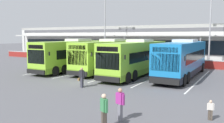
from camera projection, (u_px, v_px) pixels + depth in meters
ground_plane at (91, 82)px, 21.52m from camera, size 200.00×200.00×0.00m
terminal_building at (172, 42)px, 44.51m from camera, size 70.00×13.00×6.00m
red_barrier_wall at (148, 61)px, 34.02m from camera, size 60.00×0.40×1.10m
coach_bus_leftmost at (74, 55)px, 29.06m from camera, size 2.99×12.15×3.78m
coach_bus_left_centre at (109, 56)px, 28.08m from camera, size 2.99×12.15×3.78m
coach_bus_centre at (136, 58)px, 25.07m from camera, size 2.99×12.15×3.78m
coach_bus_right_centre at (183, 59)px, 24.03m from camera, size 2.99×12.15×3.78m
bay_stripe_far_west at (63, 68)px, 30.81m from camera, size 0.14×13.00×0.01m
bay_stripe_west at (90, 70)px, 28.76m from camera, size 0.14×13.00×0.01m
bay_stripe_mid_west at (121, 73)px, 26.72m from camera, size 0.14×13.00×0.01m
bay_stripe_centre at (157, 76)px, 24.67m from camera, size 0.14×13.00×0.01m
bay_stripe_mid_east at (200, 80)px, 22.62m from camera, size 0.14×13.00×0.01m
pedestrian_with_handbag at (82, 77)px, 19.14m from camera, size 0.63×0.35×1.62m
pedestrian_in_dark_coat at (104, 110)px, 10.50m from camera, size 0.51×0.41×1.62m
pedestrian_child at (210, 109)px, 11.72m from camera, size 0.33×0.19×1.00m
pedestrian_near_bin at (120, 103)px, 11.62m from camera, size 0.54×0.37×1.62m
lamp_post_west at (105, 23)px, 39.61m from camera, size 3.24×0.28×11.00m
lamp_post_centre at (210, 20)px, 31.97m from camera, size 3.24×0.28×11.00m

